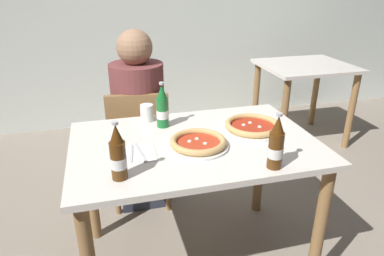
{
  "coord_description": "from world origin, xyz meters",
  "views": [
    {
      "loc": [
        -0.41,
        -1.5,
        1.5
      ],
      "look_at": [
        0.0,
        0.05,
        0.8
      ],
      "focal_mm": 32.78,
      "sensor_mm": 36.0,
      "label": 1
    }
  ],
  "objects_px": {
    "beer_bottle_center": "(162,108)",
    "beer_bottle_right": "(276,145)",
    "diner_seated": "(140,125)",
    "dining_table_background": "(304,81)",
    "paper_cup": "(147,113)",
    "napkin_with_cutlery": "(136,153)",
    "chair_behind_table": "(140,142)",
    "beer_bottle_left": "(118,155)",
    "dining_table_main": "(195,161)",
    "pizza_margherita_near": "(252,126)",
    "pizza_marinara_far": "(198,143)"
  },
  "relations": [
    {
      "from": "chair_behind_table",
      "to": "pizza_margherita_near",
      "type": "bearing_deg",
      "value": 141.68
    },
    {
      "from": "beer_bottle_right",
      "to": "paper_cup",
      "type": "height_order",
      "value": "beer_bottle_right"
    },
    {
      "from": "dining_table_main",
      "to": "diner_seated",
      "type": "bearing_deg",
      "value": 106.82
    },
    {
      "from": "pizza_marinara_far",
      "to": "paper_cup",
      "type": "xyz_separation_m",
      "value": [
        -0.19,
        0.39,
        0.03
      ]
    },
    {
      "from": "pizza_margherita_near",
      "to": "pizza_marinara_far",
      "type": "height_order",
      "value": "same"
    },
    {
      "from": "diner_seated",
      "to": "dining_table_background",
      "type": "distance_m",
      "value": 1.74
    },
    {
      "from": "beer_bottle_left",
      "to": "paper_cup",
      "type": "relative_size",
      "value": 2.6
    },
    {
      "from": "dining_table_main",
      "to": "pizza_margherita_near",
      "type": "bearing_deg",
      "value": 9.23
    },
    {
      "from": "beer_bottle_right",
      "to": "pizza_marinara_far",
      "type": "bearing_deg",
      "value": 134.18
    },
    {
      "from": "dining_table_main",
      "to": "beer_bottle_left",
      "type": "xyz_separation_m",
      "value": [
        -0.38,
        -0.25,
        0.22
      ]
    },
    {
      "from": "beer_bottle_center",
      "to": "beer_bottle_right",
      "type": "bearing_deg",
      "value": -55.79
    },
    {
      "from": "beer_bottle_center",
      "to": "dining_table_main",
      "type": "bearing_deg",
      "value": -62.39
    },
    {
      "from": "diner_seated",
      "to": "napkin_with_cutlery",
      "type": "distance_m",
      "value": 0.75
    },
    {
      "from": "pizza_marinara_far",
      "to": "paper_cup",
      "type": "distance_m",
      "value": 0.43
    },
    {
      "from": "pizza_marinara_far",
      "to": "beer_bottle_right",
      "type": "bearing_deg",
      "value": -45.82
    },
    {
      "from": "dining_table_background",
      "to": "paper_cup",
      "type": "relative_size",
      "value": 8.42
    },
    {
      "from": "pizza_margherita_near",
      "to": "beer_bottle_center",
      "type": "height_order",
      "value": "beer_bottle_center"
    },
    {
      "from": "dining_table_background",
      "to": "beer_bottle_center",
      "type": "distance_m",
      "value": 1.89
    },
    {
      "from": "beer_bottle_center",
      "to": "diner_seated",
      "type": "bearing_deg",
      "value": 100.74
    },
    {
      "from": "beer_bottle_center",
      "to": "dining_table_background",
      "type": "bearing_deg",
      "value": 35.08
    },
    {
      "from": "chair_behind_table",
      "to": "diner_seated",
      "type": "bearing_deg",
      "value": -92.99
    },
    {
      "from": "chair_behind_table",
      "to": "napkin_with_cutlery",
      "type": "relative_size",
      "value": 4.47
    },
    {
      "from": "beer_bottle_left",
      "to": "chair_behind_table",
      "type": "bearing_deg",
      "value": 78.72
    },
    {
      "from": "beer_bottle_center",
      "to": "paper_cup",
      "type": "xyz_separation_m",
      "value": [
        -0.07,
        0.1,
        -0.06
      ]
    },
    {
      "from": "diner_seated",
      "to": "dining_table_background",
      "type": "bearing_deg",
      "value": 21.62
    },
    {
      "from": "diner_seated",
      "to": "pizza_margherita_near",
      "type": "distance_m",
      "value": 0.83
    },
    {
      "from": "pizza_margherita_near",
      "to": "paper_cup",
      "type": "xyz_separation_m",
      "value": [
        -0.52,
        0.27,
        0.03
      ]
    },
    {
      "from": "diner_seated",
      "to": "paper_cup",
      "type": "distance_m",
      "value": 0.4
    },
    {
      "from": "beer_bottle_center",
      "to": "pizza_marinara_far",
      "type": "bearing_deg",
      "value": -67.84
    },
    {
      "from": "dining_table_background",
      "to": "paper_cup",
      "type": "bearing_deg",
      "value": -148.63
    },
    {
      "from": "diner_seated",
      "to": "napkin_with_cutlery",
      "type": "xyz_separation_m",
      "value": [
        -0.1,
        -0.72,
        0.17
      ]
    },
    {
      "from": "pizza_marinara_far",
      "to": "beer_bottle_right",
      "type": "relative_size",
      "value": 1.18
    },
    {
      "from": "diner_seated",
      "to": "paper_cup",
      "type": "height_order",
      "value": "diner_seated"
    },
    {
      "from": "chair_behind_table",
      "to": "beer_bottle_right",
      "type": "relative_size",
      "value": 3.44
    },
    {
      "from": "dining_table_background",
      "to": "beer_bottle_center",
      "type": "height_order",
      "value": "beer_bottle_center"
    },
    {
      "from": "pizza_margherita_near",
      "to": "beer_bottle_left",
      "type": "xyz_separation_m",
      "value": [
        -0.71,
        -0.31,
        0.08
      ]
    },
    {
      "from": "dining_table_background",
      "to": "paper_cup",
      "type": "distance_m",
      "value": 1.89
    },
    {
      "from": "dining_table_main",
      "to": "pizza_marinara_far",
      "type": "relative_size",
      "value": 4.11
    },
    {
      "from": "chair_behind_table",
      "to": "napkin_with_cutlery",
      "type": "bearing_deg",
      "value": 90.2
    },
    {
      "from": "napkin_with_cutlery",
      "to": "chair_behind_table",
      "type": "bearing_deg",
      "value": 82.62
    },
    {
      "from": "dining_table_background",
      "to": "beer_bottle_center",
      "type": "bearing_deg",
      "value": -144.92
    },
    {
      "from": "diner_seated",
      "to": "pizza_marinara_far",
      "type": "bearing_deg",
      "value": -74.58
    },
    {
      "from": "beer_bottle_right",
      "to": "beer_bottle_center",
      "type": "bearing_deg",
      "value": 124.21
    },
    {
      "from": "napkin_with_cutlery",
      "to": "beer_bottle_left",
      "type": "bearing_deg",
      "value": -113.88
    },
    {
      "from": "dining_table_background",
      "to": "beer_bottle_left",
      "type": "xyz_separation_m",
      "value": [
        -1.8,
        -1.55,
        0.26
      ]
    },
    {
      "from": "diner_seated",
      "to": "pizza_marinara_far",
      "type": "distance_m",
      "value": 0.77
    },
    {
      "from": "pizza_margherita_near",
      "to": "napkin_with_cutlery",
      "type": "relative_size",
      "value": 1.66
    },
    {
      "from": "napkin_with_cutlery",
      "to": "pizza_margherita_near",
      "type": "bearing_deg",
      "value": 10.25
    },
    {
      "from": "pizza_marinara_far",
      "to": "pizza_margherita_near",
      "type": "bearing_deg",
      "value": 19.54
    },
    {
      "from": "dining_table_main",
      "to": "pizza_margherita_near",
      "type": "height_order",
      "value": "pizza_margherita_near"
    }
  ]
}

